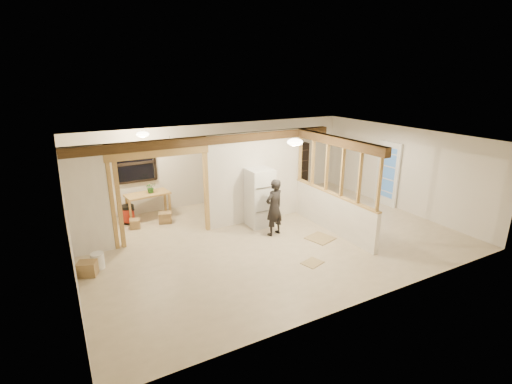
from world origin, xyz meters
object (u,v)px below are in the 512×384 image
shop_vac (128,214)px  bookshelf (297,167)px  work_table (148,206)px  woman (274,207)px  refrigerator (260,197)px

shop_vac → bookshelf: bearing=3.4°
work_table → bookshelf: size_ratio=0.71×
woman → shop_vac: size_ratio=2.86×
shop_vac → bookshelf: 5.89m
refrigerator → work_table: 3.23m
woman → bookshelf: (2.70, 2.96, 0.09)m
work_table → bookshelf: (5.26, 0.28, 0.46)m
refrigerator → work_table: (-2.55, 1.93, -0.41)m
woman → work_table: bearing=-61.1°
woman → work_table: woman is taller
refrigerator → shop_vac: (-3.14, 1.86, -0.53)m
refrigerator → shop_vac: 3.69m
refrigerator → woman: bearing=-89.2°
refrigerator → work_table: size_ratio=1.33×
woman → refrigerator: bearing=-104.1°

